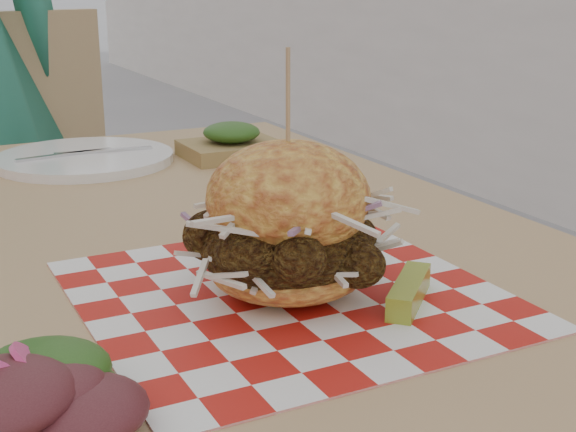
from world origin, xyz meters
name	(u,v)px	position (x,y,z in m)	size (l,w,h in m)	color
patio_table	(174,301)	(-0.24, 0.11, 0.67)	(0.80, 1.20, 0.75)	tan
patio_chair	(22,196)	(-0.26, 1.11, 0.55)	(0.48, 0.49, 0.95)	tan
paper_liner	(288,294)	(-0.20, -0.10, 0.75)	(0.36, 0.36, 0.00)	red
sandwich	(288,229)	(-0.20, -0.10, 0.81)	(0.19, 0.19, 0.22)	gold
pickle_spear	(409,291)	(-0.12, -0.17, 0.76)	(0.10, 0.02, 0.02)	#97A02E
side_salad	(22,413)	(-0.45, -0.23, 0.76)	(0.14, 0.14, 0.05)	#3F1419
place_setting	(85,158)	(-0.24, 0.52, 0.76)	(0.27, 0.27, 0.02)	white
kraft_tray	(232,143)	(-0.02, 0.45, 0.77)	(0.15, 0.12, 0.06)	olive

